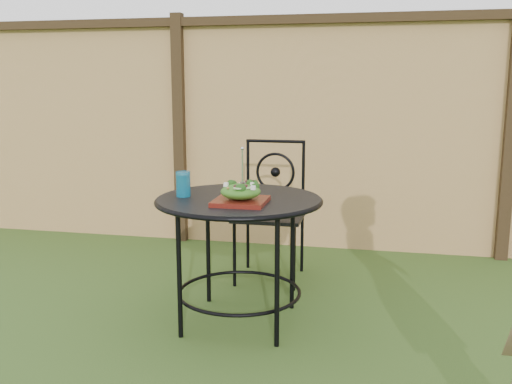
% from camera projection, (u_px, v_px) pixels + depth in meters
% --- Properties ---
extents(ground, '(60.00, 60.00, 0.00)m').
position_uv_depth(ground, '(294.00, 379.00, 2.63)').
color(ground, '#244215').
rests_on(ground, ground).
extents(fence, '(8.00, 0.12, 1.90)m').
position_uv_depth(fence, '(336.00, 133.00, 4.56)').
color(fence, '#F1B877').
rests_on(fence, ground).
extents(patio_table, '(0.92, 0.92, 0.72)m').
position_uv_depth(patio_table, '(239.00, 222.00, 3.15)').
color(patio_table, black).
rests_on(patio_table, ground).
extents(patio_chair, '(0.46, 0.46, 0.95)m').
position_uv_depth(patio_chair, '(271.00, 206.00, 3.95)').
color(patio_chair, black).
rests_on(patio_chair, ground).
extents(salad_plate, '(0.27, 0.27, 0.02)m').
position_uv_depth(salad_plate, '(241.00, 201.00, 2.97)').
color(salad_plate, '#41090C').
rests_on(salad_plate, patio_table).
extents(salad, '(0.21, 0.21, 0.08)m').
position_uv_depth(salad, '(241.00, 192.00, 2.96)').
color(salad, '#235614').
rests_on(salad, salad_plate).
extents(fork, '(0.01, 0.01, 0.18)m').
position_uv_depth(fork, '(242.00, 167.00, 2.94)').
color(fork, silver).
rests_on(fork, salad).
extents(drinking_glass, '(0.08, 0.08, 0.14)m').
position_uv_depth(drinking_glass, '(183.00, 184.00, 3.15)').
color(drinking_glass, '#0B6388').
rests_on(drinking_glass, patio_table).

